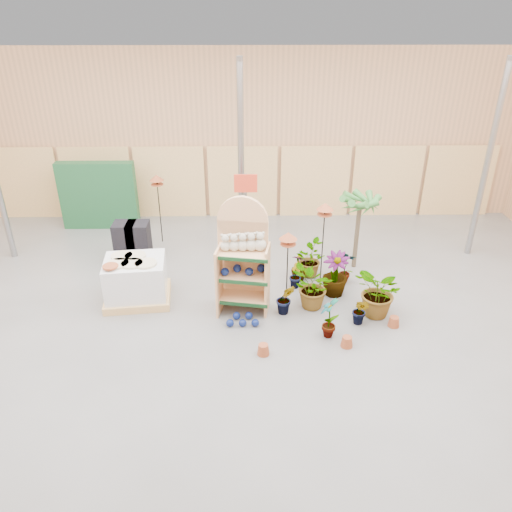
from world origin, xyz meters
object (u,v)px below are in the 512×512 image
at_px(pallet_stack, 136,280).
at_px(bird_table_front, 288,238).
at_px(potted_plant_2, 313,288).
at_px(display_shelf, 243,260).

bearing_deg(pallet_stack, bird_table_front, -13.89).
xyz_separation_m(pallet_stack, potted_plant_2, (3.55, -0.35, 0.00)).
xyz_separation_m(pallet_stack, bird_table_front, (3.02, -0.40, 1.11)).
relative_size(display_shelf, potted_plant_2, 2.49).
bearing_deg(display_shelf, pallet_stack, -177.35).
bearing_deg(potted_plant_2, pallet_stack, 174.30).
bearing_deg(pallet_stack, display_shelf, -13.45).
height_order(display_shelf, bird_table_front, display_shelf).
bearing_deg(pallet_stack, potted_plant_2, -12.03).
distance_m(display_shelf, pallet_stack, 2.27).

